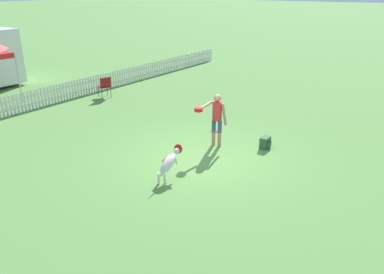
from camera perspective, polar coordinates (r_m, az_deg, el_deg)
The scene contains 8 objects.
ground_plane at distance 10.59m, azimuth 1.74°, elevation -3.04°, with size 240.00×240.00×0.00m, color #5B8C42.
handler_person at distance 10.96m, azimuth 3.64°, elevation 3.47°, with size 0.98×0.59×1.60m.
leaping_dog at distance 9.20m, azimuth -3.53°, elevation -3.93°, with size 1.10×0.31×0.79m.
frisbee_near_handler at distance 10.37m, azimuth -3.87°, elevation -3.58°, with size 0.24×0.24×0.02m.
frisbee_near_dog at distance 12.43m, azimuth 3.46°, elevation 0.89°, with size 0.24×0.24×0.02m.
backpack_on_grass at distance 11.30m, azimuth 11.12°, elevation -0.85°, with size 0.34×0.26×0.34m.
picket_fence at distance 15.99m, azimuth -22.59°, elevation 5.44°, with size 25.42×0.04×0.76m.
folding_chair_center at distance 16.61m, azimuth -13.14°, elevation 7.70°, with size 0.62×0.64×0.90m.
Camera 1 is at (-7.99, -5.32, 4.47)m, focal length 35.00 mm.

